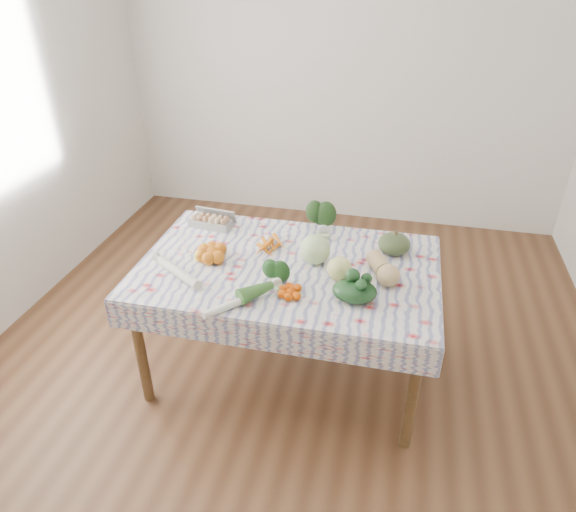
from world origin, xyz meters
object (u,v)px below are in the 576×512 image
object	(u,v)px
cabbage	(315,249)
egg_carton	(210,222)
butternut_squash	(383,267)
dining_table	(288,277)
grapefruit	(340,269)
kabocha_squash	(394,244)

from	to	relation	value
cabbage	egg_carton	bearing A→B (deg)	159.20
egg_carton	butternut_squash	xyz separation A→B (m)	(1.11, -0.34, 0.03)
cabbage	dining_table	bearing A→B (deg)	-156.81
butternut_squash	grapefruit	world-z (taller)	grapefruit
cabbage	butternut_squash	size ratio (longest dim) A/B	0.64
grapefruit	butternut_squash	bearing A→B (deg)	18.50
dining_table	butternut_squash	size ratio (longest dim) A/B	5.97
cabbage	butternut_squash	bearing A→B (deg)	-9.60
dining_table	grapefruit	bearing A→B (deg)	-15.03
kabocha_squash	grapefruit	world-z (taller)	grapefruit
egg_carton	grapefruit	size ratio (longest dim) A/B	2.04
butternut_squash	egg_carton	bearing A→B (deg)	137.55
egg_carton	kabocha_squash	distance (m)	1.15
butternut_squash	grapefruit	distance (m)	0.24
egg_carton	cabbage	xyz separation A→B (m)	(0.72, -0.27, 0.05)
dining_table	kabocha_squash	size ratio (longest dim) A/B	8.59
dining_table	cabbage	bearing A→B (deg)	23.19
dining_table	kabocha_squash	bearing A→B (deg)	25.21
egg_carton	grapefruit	bearing A→B (deg)	-19.04
butternut_squash	cabbage	bearing A→B (deg)	145.01
cabbage	butternut_squash	distance (m)	0.39
grapefruit	cabbage	bearing A→B (deg)	138.41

